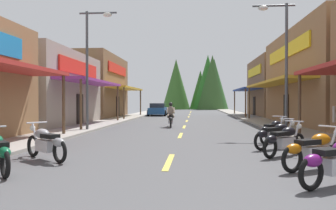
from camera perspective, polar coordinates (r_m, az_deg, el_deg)
name	(u,v)px	position (r m, az deg, el deg)	size (l,w,h in m)	color
ground	(186,123)	(25.00, 3.16, -3.19)	(9.43, 80.21, 0.10)	#4C4C4F
sidewalk_left	(110,121)	(25.83, -9.97, -2.83)	(2.30, 80.21, 0.12)	#9E9991
sidewalk_right	(265,122)	(25.51, 16.47, -2.89)	(2.30, 80.21, 0.12)	gray
centerline_dashes	(187,121)	(27.46, 3.31, -2.73)	(0.16, 52.85, 0.01)	#E0C64C
storefront_left_middle	(34,89)	(23.93, -22.31, 2.61)	(8.22, 9.71, 4.92)	gray
storefront_left_far	(87,87)	(33.75, -13.84, 3.08)	(7.96, 9.92, 6.12)	brown
storefront_right_middle	(335,77)	(25.22, 27.00, 4.29)	(8.26, 13.63, 6.52)	olive
storefront_right_far	(284,88)	(36.96, 19.52, 2.86)	(8.02, 10.18, 6.14)	brown
streetlamp_left	(92,54)	(18.28, -13.03, 8.64)	(2.03, 0.30, 6.46)	#474C51
streetlamp_right	(280,50)	(17.05, 18.94, 9.05)	(2.03, 0.30, 6.38)	#474C51
motorcycle_parked_right_1	(336,161)	(7.16, 27.22, -8.61)	(1.85, 1.25, 1.04)	black
motorcycle_parked_right_2	(314,150)	(8.55, 24.08, -7.08)	(1.88, 1.20, 1.04)	black
motorcycle_parked_right_3	(284,140)	(10.38, 19.58, -5.71)	(1.63, 1.54, 1.04)	black
motorcycle_parked_right_4	(276,135)	(11.81, 18.32, -4.93)	(1.81, 1.32, 1.04)	black
motorcycle_parked_right_5	(273,130)	(13.61, 17.83, -4.19)	(1.44, 1.71, 1.04)	black
motorcycle_parked_left_2	(46,143)	(9.73, -20.43, -6.13)	(1.76, 1.38, 1.04)	black
rider_cruising_lead	(171,117)	(20.59, 0.47, -2.05)	(0.61, 2.14, 1.57)	black
parked_car_curbside	(158,110)	(37.07, -1.75, -0.79)	(2.08, 4.31, 1.40)	#1E4C8C
treeline_backdrop	(198,85)	(66.42, 5.15, 3.54)	(13.18, 9.37, 11.00)	#315D23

